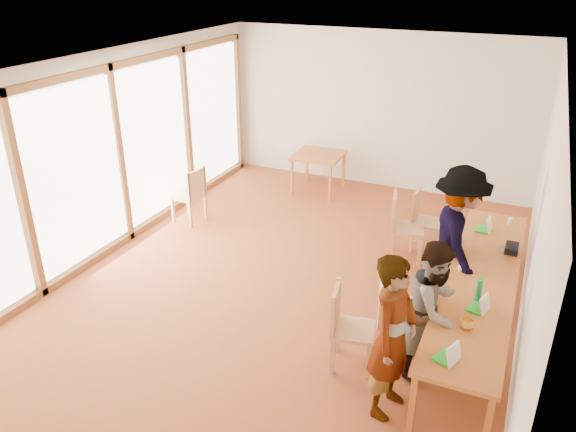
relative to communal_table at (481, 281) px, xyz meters
name	(u,v)px	position (x,y,z in m)	size (l,w,h in m)	color
ground	(296,276)	(-2.50, 0.29, -0.70)	(8.00, 8.00, 0.00)	#964424
wall_back	(379,111)	(-2.50, 4.29, 0.80)	(6.00, 0.10, 3.00)	beige
wall_front	(81,356)	(-2.50, -3.71, 0.80)	(6.00, 0.10, 3.00)	beige
wall_right	(540,218)	(0.50, 0.29, 0.80)	(0.10, 8.00, 3.00)	beige
window_wall	(118,151)	(-5.46, 0.29, 0.80)	(0.10, 8.00, 3.00)	white
ceiling	(297,62)	(-2.50, 0.29, 2.32)	(6.00, 8.00, 0.04)	white
communal_table	(481,281)	(0.00, 0.00, 0.00)	(0.80, 4.00, 0.75)	#C9722C
side_table	(318,158)	(-3.42, 3.49, -0.03)	(0.90, 0.90, 0.75)	#C9722C
chair_near	(344,319)	(-1.27, -1.23, -0.10)	(0.53, 0.53, 0.52)	#E3A371
chair_mid	(391,298)	(-0.91, -0.58, -0.14)	(0.56, 0.56, 0.49)	#E3A371
chair_far	(400,219)	(-1.31, 1.46, -0.07)	(0.58, 0.58, 0.55)	#E3A371
chair_empty	(422,214)	(-1.08, 1.89, -0.11)	(0.45, 0.45, 0.52)	#E3A371
chair_spare	(192,190)	(-4.83, 1.25, -0.10)	(0.52, 0.52, 0.52)	#E3A371
person_near	(393,337)	(-0.63, -1.70, 0.17)	(0.64, 0.42, 1.74)	gray
person_mid	(434,309)	(-0.38, -0.93, 0.08)	(0.76, 0.60, 1.57)	gray
person_far	(457,238)	(-0.38, 0.55, 0.24)	(1.22, 0.70, 1.89)	gray
laptop_near	(449,356)	(-0.10, -1.68, 0.10)	(0.26, 0.27, 0.19)	green
laptop_mid	(480,306)	(0.07, -0.70, 0.10)	(0.24, 0.26, 0.19)	green
laptop_far	(486,227)	(-0.11, 1.32, 0.10)	(0.22, 0.25, 0.20)	green
yellow_mug	(467,324)	(-0.02, -1.09, 0.10)	(0.14, 0.14, 0.11)	#FBAA36
green_bottle	(479,290)	(0.02, -0.53, 0.19)	(0.07, 0.07, 0.28)	#187F3E
clear_glass	(510,221)	(0.18, 1.70, 0.09)	(0.07, 0.07, 0.09)	silver
condiment_cup	(462,267)	(-0.25, 0.11, 0.08)	(0.08, 0.08, 0.06)	white
pink_phone	(510,220)	(0.18, 1.81, 0.05)	(0.05, 0.10, 0.01)	#DF3583
black_pouch	(512,248)	(0.27, 0.83, 0.09)	(0.16, 0.26, 0.09)	black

